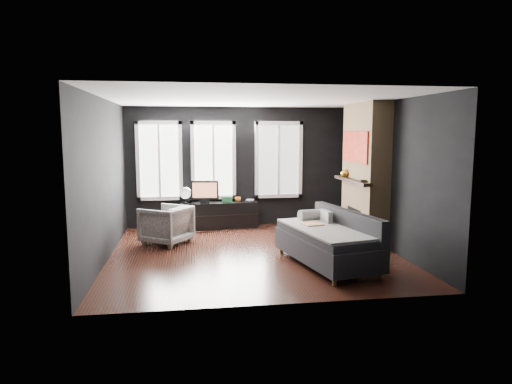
{
  "coord_description": "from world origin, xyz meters",
  "views": [
    {
      "loc": [
        -1.12,
        -7.86,
        2.14
      ],
      "look_at": [
        0.1,
        0.3,
        1.05
      ],
      "focal_mm": 32.0,
      "sensor_mm": 36.0,
      "label": 1
    }
  ],
  "objects": [
    {
      "name": "mug",
      "position": [
        -0.03,
        2.21,
        0.65
      ],
      "size": [
        0.17,
        0.15,
        0.14
      ],
      "primitive_type": "imported",
      "rotation": [
        0.0,
        0.0,
        0.35
      ],
      "color": "orange",
      "rests_on": "media_console"
    },
    {
      "name": "media_console",
      "position": [
        -0.46,
        2.24,
        0.29
      ],
      "size": [
        1.75,
        0.69,
        0.59
      ],
      "primitive_type": null,
      "rotation": [
        0.0,
        0.0,
        0.09
      ],
      "color": "black",
      "rests_on": "floor"
    },
    {
      "name": "book",
      "position": [
        0.18,
        2.38,
        0.71
      ],
      "size": [
        0.18,
        0.06,
        0.24
      ],
      "primitive_type": "imported",
      "rotation": [
        0.0,
        0.0,
        -0.22
      ],
      "color": "tan",
      "rests_on": "media_console"
    },
    {
      "name": "fireplace",
      "position": [
        2.3,
        0.6,
        1.35
      ],
      "size": [
        0.7,
        1.62,
        2.7
      ],
      "primitive_type": null,
      "color": "#93724C",
      "rests_on": "floor"
    },
    {
      "name": "ceiling",
      "position": [
        0.0,
        0.0,
        2.7
      ],
      "size": [
        5.0,
        5.0,
        0.0
      ],
      "primitive_type": "plane",
      "color": "white",
      "rests_on": "ground"
    },
    {
      "name": "monitor",
      "position": [
        -0.76,
        2.19,
        0.86
      ],
      "size": [
        0.63,
        0.2,
        0.55
      ],
      "primitive_type": null,
      "rotation": [
        0.0,
        0.0,
        -0.11
      ],
      "color": "black",
      "rests_on": "media_console"
    },
    {
      "name": "stripe_pillow",
      "position": [
        1.2,
        -0.48,
        0.64
      ],
      "size": [
        0.11,
        0.36,
        0.35
      ],
      "primitive_type": "cube",
      "rotation": [
        0.0,
        0.0,
        0.09
      ],
      "color": "gray",
      "rests_on": "sofa"
    },
    {
      "name": "storage_box",
      "position": [
        -0.27,
        2.22,
        0.65
      ],
      "size": [
        0.23,
        0.15,
        0.12
      ],
      "primitive_type": "cube",
      "rotation": [
        0.0,
        0.0,
        0.06
      ],
      "color": "#24693A",
      "rests_on": "media_console"
    },
    {
      "name": "wall_left",
      "position": [
        -2.5,
        0.0,
        1.35
      ],
      "size": [
        0.02,
        5.0,
        2.7
      ],
      "primitive_type": "cube",
      "color": "black",
      "rests_on": "ground"
    },
    {
      "name": "wall_right",
      "position": [
        2.5,
        0.0,
        1.35
      ],
      "size": [
        0.02,
        5.0,
        2.7
      ],
      "primitive_type": "cube",
      "color": "black",
      "rests_on": "ground"
    },
    {
      "name": "windows",
      "position": [
        -0.45,
        2.46,
        2.38
      ],
      "size": [
        4.0,
        0.16,
        1.76
      ],
      "primitive_type": null,
      "color": "white",
      "rests_on": "wall_back"
    },
    {
      "name": "armchair",
      "position": [
        -1.56,
        0.9,
        0.41
      ],
      "size": [
        1.06,
        1.07,
        0.81
      ],
      "primitive_type": "imported",
      "rotation": [
        0.0,
        0.0,
        -2.18
      ],
      "color": "silver",
      "rests_on": "floor"
    },
    {
      "name": "mantel_clock",
      "position": [
        2.05,
        0.05,
        1.25
      ],
      "size": [
        0.14,
        0.14,
        0.04
      ],
      "primitive_type": "cylinder",
      "rotation": [
        0.0,
        0.0,
        -0.22
      ],
      "color": "black",
      "rests_on": "fireplace"
    },
    {
      "name": "floor",
      "position": [
        0.0,
        0.0,
        0.0
      ],
      "size": [
        5.0,
        5.0,
        0.0
      ],
      "primitive_type": "plane",
      "color": "black",
      "rests_on": "ground"
    },
    {
      "name": "wall_back",
      "position": [
        0.0,
        2.5,
        1.35
      ],
      "size": [
        5.0,
        0.02,
        2.7
      ],
      "primitive_type": "cube",
      "color": "black",
      "rests_on": "ground"
    },
    {
      "name": "desk_fan",
      "position": [
        -1.19,
        2.19,
        0.76
      ],
      "size": [
        0.3,
        0.3,
        0.35
      ],
      "primitive_type": null,
      "rotation": [
        0.0,
        0.0,
        -0.23
      ],
      "color": "#9B9B9B",
      "rests_on": "media_console"
    },
    {
      "name": "mantel_vase",
      "position": [
        2.05,
        1.05,
        1.32
      ],
      "size": [
        0.23,
        0.23,
        0.18
      ],
      "primitive_type": "imported",
      "rotation": [
        0.0,
        0.0,
        0.3
      ],
      "color": "orange",
      "rests_on": "fireplace"
    },
    {
      "name": "sofa",
      "position": [
        1.06,
        -0.94,
        0.44
      ],
      "size": [
        1.43,
        2.22,
        0.88
      ],
      "primitive_type": null,
      "rotation": [
        0.0,
        0.0,
        0.21
      ],
      "color": "black",
      "rests_on": "floor"
    }
  ]
}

